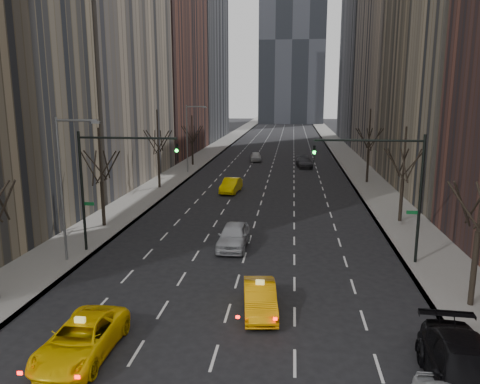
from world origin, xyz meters
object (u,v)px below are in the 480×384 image
(taxi_suv, at_px, (81,339))
(taxi_sedan, at_px, (260,298))
(silver_sedan_ahead, at_px, (234,236))
(parked_suv_black, at_px, (467,372))

(taxi_suv, xyz_separation_m, taxi_sedan, (6.91, 4.73, -0.02))
(silver_sedan_ahead, xyz_separation_m, parked_suv_black, (10.17, -15.46, 0.08))
(taxi_sedan, relative_size, silver_sedan_ahead, 0.89)
(taxi_suv, bearing_deg, silver_sedan_ahead, 73.59)
(taxi_suv, relative_size, parked_suv_black, 0.84)
(taxi_sedan, xyz_separation_m, silver_sedan_ahead, (-2.53, 9.76, 0.12))
(taxi_suv, height_order, taxi_sedan, taxi_suv)
(silver_sedan_ahead, bearing_deg, taxi_suv, -105.96)
(silver_sedan_ahead, distance_m, parked_suv_black, 18.50)
(taxi_sedan, distance_m, parked_suv_black, 9.54)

